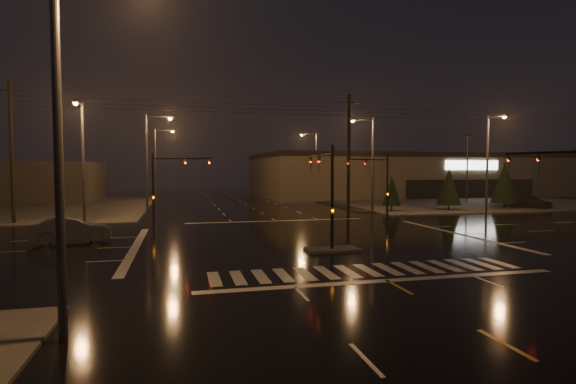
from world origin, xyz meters
name	(u,v)px	position (x,y,z in m)	size (l,w,h in m)	color
ground	(312,240)	(0.00, 0.00, 0.00)	(140.00, 140.00, 0.00)	black
sidewalk_ne	(450,200)	(30.00, 30.00, 0.06)	(36.00, 36.00, 0.12)	#403E39
median_island	(332,250)	(0.00, -4.00, 0.07)	(3.00, 1.60, 0.15)	#403E39
crosswalk	(368,270)	(0.00, -9.00, 0.01)	(15.00, 2.60, 0.01)	beige
stop_bar_near	(387,281)	(0.00, -11.00, 0.01)	(16.00, 0.50, 0.01)	beige
stop_bar_far	(276,221)	(0.00, 11.00, 0.01)	(16.00, 0.50, 0.01)	beige
parking_lot	(488,201)	(35.00, 28.00, 0.04)	(50.00, 24.00, 0.08)	black
retail_building	(423,173)	(35.00, 45.99, 3.84)	(60.20, 28.30, 7.20)	#706350
signal_mast_median	(327,184)	(0.00, -3.07, 3.75)	(0.25, 4.59, 6.00)	black
signal_mast_ne	(379,178)	(9.50, 10.14, 3.79)	(4.84, 1.86, 6.00)	black
signal_mast_nw	(166,179)	(-9.50, 10.14, 3.79)	(4.84, 1.86, 6.00)	black
signal_mast_se	(567,188)	(10.23, -9.75, 3.71)	(1.55, 3.87, 6.00)	black
streetlight_0	(71,126)	(-11.18, -15.00, 5.80)	(2.77, 0.32, 10.00)	#38383A
streetlight_1	(150,157)	(-11.18, 18.00, 5.80)	(2.77, 0.32, 10.00)	#38383A
streetlight_2	(158,160)	(-11.18, 34.00, 5.80)	(2.77, 0.32, 10.00)	#38383A
streetlight_3	(370,158)	(11.18, 16.00, 5.80)	(2.77, 0.32, 10.00)	#38383A
streetlight_4	(315,161)	(11.18, 36.00, 5.80)	(2.77, 0.32, 10.00)	#38383A
streetlight_5	(82,155)	(-16.00, 11.18, 5.80)	(0.32, 2.77, 10.00)	#38383A
streetlight_6	(490,157)	(22.00, 11.18, 5.80)	(0.32, 2.77, 10.00)	#38383A
utility_pole_0	(12,151)	(-22.00, 14.00, 6.13)	(2.20, 0.32, 12.00)	black
utility_pole_1	(349,154)	(8.00, 14.00, 6.13)	(2.20, 0.32, 12.00)	black
conifer_0	(392,191)	(13.88, 16.35, 2.29)	(2.04, 2.04, 3.88)	black
conifer_1	(449,186)	(20.44, 15.72, 2.72)	(2.59, 2.59, 4.75)	black
conifer_2	(505,183)	(28.16, 16.43, 3.06)	(3.02, 3.02, 5.41)	black
car_parked	(529,201)	(31.48, 16.40, 0.85)	(2.00, 4.96, 1.69)	black
car_crossing	(71,230)	(-15.15, 2.89, 0.78)	(1.66, 4.75, 1.56)	#56595D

